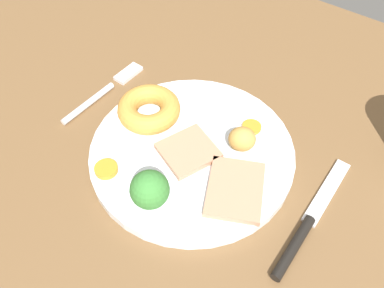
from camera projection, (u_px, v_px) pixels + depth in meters
The scene contains 11 objects.
dining_table at pixel (180, 148), 55.91cm from camera, with size 120.00×84.00×3.60cm, color brown.
dinner_plate at pixel (192, 152), 52.21cm from camera, with size 25.97×25.97×1.40cm, color white.
meat_slice_main at pixel (188, 151), 50.95cm from camera, with size 6.47×6.14×0.80cm, color tan.
meat_slice_under at pixel (235, 189), 47.38cm from camera, with size 8.20×6.36×0.80cm, color tan.
yorkshire_pudding at pixel (147, 111), 54.06cm from camera, with size 8.42×8.42×2.67cm, color #C68938.
roast_potato_left at pixel (242, 139), 50.57cm from camera, with size 3.45×3.07×3.27cm, color #BC8C42.
carrot_coin_front at pixel (252, 127), 53.74cm from camera, with size 2.55×2.55×0.41cm, color orange.
carrot_coin_back at pixel (106, 169), 49.29cm from camera, with size 2.84×2.84×0.66cm, color orange.
broccoli_floret at pixel (150, 190), 44.51cm from camera, with size 4.44×4.44×5.07cm.
fork at pixel (106, 90), 59.91cm from camera, with size 2.15×15.29×0.90cm.
knife at pixel (307, 225), 45.93cm from camera, with size 1.73×18.50×1.20cm.
Camera 1 is at (21.73, -27.40, 45.46)cm, focal length 38.22 mm.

